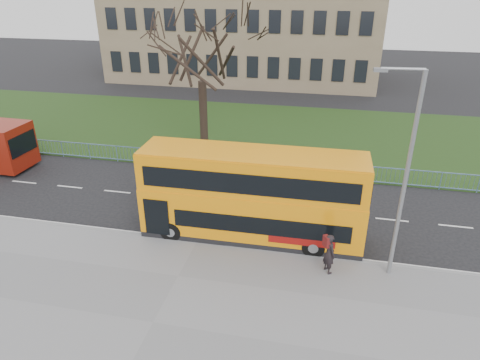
# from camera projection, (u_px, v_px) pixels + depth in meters

# --- Properties ---
(ground) EXTENTS (120.00, 120.00, 0.00)m
(ground) POSITION_uv_depth(u_px,v_px,m) (206.00, 226.00, 21.01)
(ground) COLOR black
(ground) RESTS_ON ground
(pavement) EXTENTS (80.00, 10.50, 0.12)m
(pavement) POSITION_uv_depth(u_px,v_px,m) (153.00, 324.00, 15.03)
(pavement) COLOR slate
(pavement) RESTS_ON ground
(kerb) EXTENTS (80.00, 0.20, 0.14)m
(kerb) POSITION_uv_depth(u_px,v_px,m) (197.00, 242.00, 19.61)
(kerb) COLOR gray
(kerb) RESTS_ON ground
(grass_verge) EXTENTS (80.00, 15.40, 0.08)m
(grass_verge) POSITION_uv_depth(u_px,v_px,m) (257.00, 132.00, 33.61)
(grass_verge) COLOR #253D16
(grass_verge) RESTS_ON ground
(guard_railing) EXTENTS (40.00, 0.12, 1.10)m
(guard_railing) POSITION_uv_depth(u_px,v_px,m) (235.00, 164.00, 26.60)
(guard_railing) COLOR #658BB4
(guard_railing) RESTS_ON ground
(bare_tree) EXTENTS (7.88, 7.88, 11.25)m
(bare_tree) POSITION_uv_depth(u_px,v_px,m) (202.00, 67.00, 27.94)
(bare_tree) COLOR black
(bare_tree) RESTS_ON grass_verge
(civic_building) EXTENTS (30.00, 15.00, 14.00)m
(civic_building) POSITION_uv_depth(u_px,v_px,m) (246.00, 15.00, 49.81)
(civic_building) COLOR #78664C
(civic_building) RESTS_ON ground
(yellow_bus) EXTENTS (10.04, 2.51, 4.20)m
(yellow_bus) POSITION_uv_depth(u_px,v_px,m) (252.00, 194.00, 19.20)
(yellow_bus) COLOR orange
(yellow_bus) RESTS_ON ground
(pedestrian) EXTENTS (0.71, 0.77, 1.76)m
(pedestrian) POSITION_uv_depth(u_px,v_px,m) (329.00, 253.00, 17.22)
(pedestrian) COLOR black
(pedestrian) RESTS_ON pavement
(street_lamp) EXTENTS (1.75, 0.32, 8.28)m
(street_lamp) POSITION_uv_depth(u_px,v_px,m) (404.00, 172.00, 15.58)
(street_lamp) COLOR gray
(street_lamp) RESTS_ON pavement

